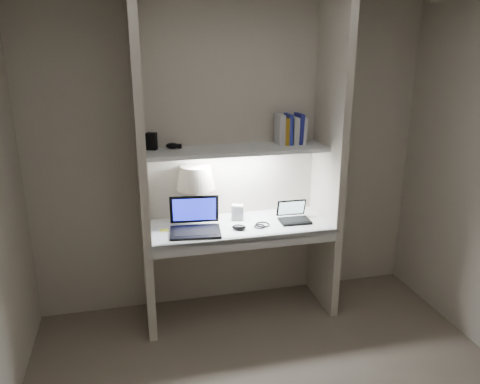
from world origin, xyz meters
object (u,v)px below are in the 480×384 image
object	(u,v)px
laptop_main	(195,223)
speaker	(237,212)
table_lamp	(196,184)
laptop_netbook	(293,216)
book_row	(290,130)

from	to	relation	value
laptop_main	speaker	world-z (taller)	laptop_main
table_lamp	laptop_netbook	size ratio (longest dim) A/B	1.84
laptop_netbook	book_row	distance (m)	0.69
laptop_main	speaker	distance (m)	0.39
laptop_main	book_row	bearing A→B (deg)	20.23
laptop_main	laptop_netbook	distance (m)	0.80
table_lamp	laptop_main	size ratio (longest dim) A/B	1.09
table_lamp	speaker	xyz separation A→B (m)	(0.32, -0.08, -0.24)
laptop_netbook	book_row	xyz separation A→B (m)	(0.01, 0.17, 0.67)
laptop_main	laptop_netbook	world-z (taller)	laptop_main
laptop_netbook	table_lamp	bearing A→B (deg)	167.10
table_lamp	laptop_main	bearing A→B (deg)	-101.87
speaker	laptop_main	bearing A→B (deg)	-134.52
table_lamp	laptop_netbook	distance (m)	0.83
speaker	table_lamp	bearing A→B (deg)	-169.28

